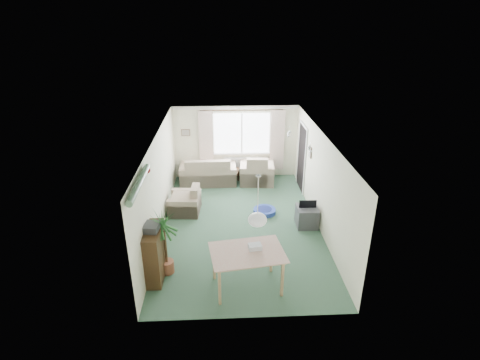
{
  "coord_description": "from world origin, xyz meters",
  "views": [
    {
      "loc": [
        -0.43,
        -8.4,
        5.02
      ],
      "look_at": [
        0.0,
        0.3,
        1.15
      ],
      "focal_mm": 28.0,
      "sensor_mm": 36.0,
      "label": 1
    }
  ],
  "objects_px": {
    "houseplant": "(165,243)",
    "tv_cube": "(307,216)",
    "sofa": "(208,170)",
    "pet_bed": "(264,211)",
    "coffee_table": "(223,176)",
    "armchair_left": "(184,199)",
    "bookshelf": "(155,253)",
    "dining_table": "(247,270)",
    "armchair_corner": "(257,168)"
  },
  "relations": [
    {
      "from": "sofa",
      "to": "coffee_table",
      "type": "distance_m",
      "value": 0.54
    },
    {
      "from": "tv_cube",
      "to": "pet_bed",
      "type": "relative_size",
      "value": 0.94
    },
    {
      "from": "coffee_table",
      "to": "pet_bed",
      "type": "distance_m",
      "value": 2.41
    },
    {
      "from": "armchair_corner",
      "to": "coffee_table",
      "type": "distance_m",
      "value": 1.11
    },
    {
      "from": "dining_table",
      "to": "armchair_corner",
      "type": "bearing_deg",
      "value": 82.68
    },
    {
      "from": "coffee_table",
      "to": "pet_bed",
      "type": "bearing_deg",
      "value": -62.57
    },
    {
      "from": "coffee_table",
      "to": "houseplant",
      "type": "relative_size",
      "value": 0.68
    },
    {
      "from": "bookshelf",
      "to": "pet_bed",
      "type": "bearing_deg",
      "value": 47.1
    },
    {
      "from": "armchair_left",
      "to": "bookshelf",
      "type": "relative_size",
      "value": 0.77
    },
    {
      "from": "sofa",
      "to": "pet_bed",
      "type": "distance_m",
      "value": 2.69
    },
    {
      "from": "coffee_table",
      "to": "bookshelf",
      "type": "xyz_separation_m",
      "value": [
        -1.42,
        -4.73,
        0.34
      ]
    },
    {
      "from": "armchair_left",
      "to": "bookshelf",
      "type": "distance_m",
      "value": 2.8
    },
    {
      "from": "armchair_corner",
      "to": "dining_table",
      "type": "distance_m",
      "value": 5.17
    },
    {
      "from": "armchair_left",
      "to": "tv_cube",
      "type": "distance_m",
      "value": 3.32
    },
    {
      "from": "coffee_table",
      "to": "sofa",
      "type": "bearing_deg",
      "value": 180.0
    },
    {
      "from": "houseplant",
      "to": "tv_cube",
      "type": "xyz_separation_m",
      "value": [
        3.35,
        1.76,
        -0.47
      ]
    },
    {
      "from": "armchair_left",
      "to": "houseplant",
      "type": "distance_m",
      "value": 2.68
    },
    {
      "from": "sofa",
      "to": "dining_table",
      "type": "height_order",
      "value": "sofa"
    },
    {
      "from": "houseplant",
      "to": "pet_bed",
      "type": "height_order",
      "value": "houseplant"
    },
    {
      "from": "armchair_left",
      "to": "houseplant",
      "type": "bearing_deg",
      "value": 1.05
    },
    {
      "from": "pet_bed",
      "to": "bookshelf",
      "type": "bearing_deg",
      "value": -134.34
    },
    {
      "from": "pet_bed",
      "to": "dining_table",
      "type": "bearing_deg",
      "value": -102.77
    },
    {
      "from": "sofa",
      "to": "dining_table",
      "type": "relative_size",
      "value": 1.36
    },
    {
      "from": "armchair_left",
      "to": "bookshelf",
      "type": "height_order",
      "value": "bookshelf"
    },
    {
      "from": "houseplant",
      "to": "coffee_table",
      "type": "bearing_deg",
      "value": 75.02
    },
    {
      "from": "armchair_left",
      "to": "coffee_table",
      "type": "bearing_deg",
      "value": 155.28
    },
    {
      "from": "tv_cube",
      "to": "coffee_table",
      "type": "bearing_deg",
      "value": 127.35
    },
    {
      "from": "armchair_left",
      "to": "dining_table",
      "type": "bearing_deg",
      "value": 29.45
    },
    {
      "from": "sofa",
      "to": "armchair_corner",
      "type": "bearing_deg",
      "value": 178.44
    },
    {
      "from": "dining_table",
      "to": "pet_bed",
      "type": "relative_size",
      "value": 2.14
    },
    {
      "from": "pet_bed",
      "to": "tv_cube",
      "type": "bearing_deg",
      "value": -35.05
    },
    {
      "from": "sofa",
      "to": "armchair_corner",
      "type": "distance_m",
      "value": 1.57
    },
    {
      "from": "dining_table",
      "to": "tv_cube",
      "type": "relative_size",
      "value": 2.27
    },
    {
      "from": "sofa",
      "to": "houseplant",
      "type": "height_order",
      "value": "houseplant"
    },
    {
      "from": "armchair_corner",
      "to": "bookshelf",
      "type": "bearing_deg",
      "value": 66.45
    },
    {
      "from": "coffee_table",
      "to": "tv_cube",
      "type": "relative_size",
      "value": 1.72
    },
    {
      "from": "armchair_left",
      "to": "pet_bed",
      "type": "xyz_separation_m",
      "value": [
        2.19,
        -0.18,
        -0.32
      ]
    },
    {
      "from": "coffee_table",
      "to": "houseplant",
      "type": "bearing_deg",
      "value": -104.98
    },
    {
      "from": "dining_table",
      "to": "pet_bed",
      "type": "height_order",
      "value": "dining_table"
    },
    {
      "from": "sofa",
      "to": "coffee_table",
      "type": "height_order",
      "value": "sofa"
    },
    {
      "from": "armchair_left",
      "to": "pet_bed",
      "type": "relative_size",
      "value": 1.41
    },
    {
      "from": "armchair_left",
      "to": "tv_cube",
      "type": "xyz_separation_m",
      "value": [
        3.2,
        -0.89,
        -0.12
      ]
    },
    {
      "from": "pet_bed",
      "to": "houseplant",
      "type": "bearing_deg",
      "value": -133.47
    },
    {
      "from": "armchair_corner",
      "to": "dining_table",
      "type": "xyz_separation_m",
      "value": [
        -0.66,
        -5.13,
        -0.07
      ]
    },
    {
      "from": "sofa",
      "to": "pet_bed",
      "type": "height_order",
      "value": "sofa"
    },
    {
      "from": "dining_table",
      "to": "tv_cube",
      "type": "distance_m",
      "value": 2.87
    },
    {
      "from": "armchair_left",
      "to": "bookshelf",
      "type": "xyz_separation_m",
      "value": [
        -0.34,
        -2.77,
        0.18
      ]
    },
    {
      "from": "sofa",
      "to": "coffee_table",
      "type": "xyz_separation_m",
      "value": [
        0.49,
        0.0,
        -0.22
      ]
    },
    {
      "from": "armchair_left",
      "to": "coffee_table",
      "type": "relative_size",
      "value": 0.87
    },
    {
      "from": "armchair_left",
      "to": "coffee_table",
      "type": "height_order",
      "value": "armchair_left"
    }
  ]
}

